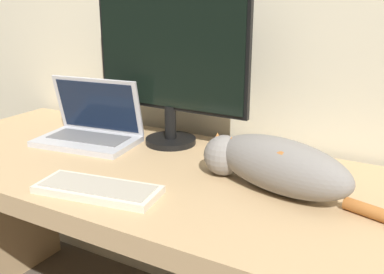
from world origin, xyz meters
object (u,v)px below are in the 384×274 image
Objects in this scene: monitor at (170,56)px; external_keyboard at (98,189)px; laptop at (90,130)px; cat at (274,163)px.

external_keyboard is (0.05, -0.45, -0.30)m from monitor.
laptop is (-0.26, -0.13, -0.26)m from monitor.
laptop is 0.71m from cat.
laptop reaches higher than external_keyboard.
external_keyboard is (0.31, -0.32, -0.04)m from laptop.
monitor reaches higher than external_keyboard.
monitor is 1.64× the size of external_keyboard.
monitor reaches higher than cat.
external_keyboard is at bearing -131.15° from cat.
cat reaches higher than external_keyboard.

